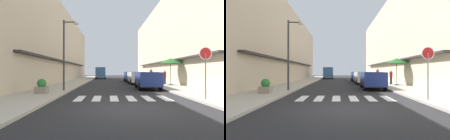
% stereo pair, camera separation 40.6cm
% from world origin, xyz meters
% --- Properties ---
extents(ground_plane, '(98.35, 98.35, 0.00)m').
position_xyz_m(ground_plane, '(0.00, 17.88, 0.00)').
color(ground_plane, '#232326').
extents(sidewalk_left, '(3.13, 62.59, 0.12)m').
position_xyz_m(sidewalk_left, '(-5.18, 17.88, 0.06)').
color(sidewalk_left, '#ADA899').
rests_on(sidewalk_left, ground_plane).
extents(sidewalk_right, '(3.13, 62.59, 0.12)m').
position_xyz_m(sidewalk_right, '(5.18, 17.88, 0.06)').
color(sidewalk_right, '#9E998E').
rests_on(sidewalk_right, ground_plane).
extents(building_row_left, '(5.50, 42.23, 10.27)m').
position_xyz_m(building_row_left, '(-9.24, 19.12, 5.13)').
color(building_row_left, '#C6B299').
rests_on(building_row_left, ground_plane).
extents(building_row_right, '(5.50, 42.23, 11.79)m').
position_xyz_m(building_row_right, '(9.24, 19.12, 5.89)').
color(building_row_right, beige).
rests_on(building_row_right, ground_plane).
extents(crosswalk, '(5.20, 2.20, 0.01)m').
position_xyz_m(crosswalk, '(-0.00, 3.05, 0.01)').
color(crosswalk, silver).
rests_on(crosswalk, ground_plane).
extents(parked_car_near, '(1.96, 4.38, 1.47)m').
position_xyz_m(parked_car_near, '(2.57, 8.64, 0.92)').
color(parked_car_near, navy).
rests_on(parked_car_near, ground_plane).
extents(parked_car_mid, '(1.86, 4.41, 1.47)m').
position_xyz_m(parked_car_mid, '(2.57, 14.92, 0.92)').
color(parked_car_mid, silver).
rests_on(parked_car_mid, ground_plane).
extents(parked_car_far, '(1.83, 4.22, 1.47)m').
position_xyz_m(parked_car_far, '(2.57, 21.04, 0.92)').
color(parked_car_far, navy).
rests_on(parked_car_far, ground_plane).
extents(delivery_van, '(2.16, 5.47, 2.37)m').
position_xyz_m(delivery_van, '(-2.42, 31.92, 1.41)').
color(delivery_van, '#33598C').
rests_on(delivery_van, ground_plane).
extents(round_street_sign, '(0.65, 0.07, 2.63)m').
position_xyz_m(round_street_sign, '(4.09, 1.82, 2.13)').
color(round_street_sign, slate).
rests_on(round_street_sign, sidewalk_right).
extents(street_lamp, '(1.19, 0.28, 5.23)m').
position_xyz_m(street_lamp, '(-3.91, 6.56, 3.32)').
color(street_lamp, '#38383D').
rests_on(street_lamp, sidewalk_left).
extents(cafe_umbrella, '(2.48, 2.48, 2.77)m').
position_xyz_m(cafe_umbrella, '(5.67, 11.94, 2.60)').
color(cafe_umbrella, '#262626').
rests_on(cafe_umbrella, sidewalk_right).
extents(planter_corner, '(0.70, 0.70, 0.92)m').
position_xyz_m(planter_corner, '(-5.03, 4.55, 0.53)').
color(planter_corner, gray).
rests_on(planter_corner, sidewalk_left).
extents(pedestrian_walking_near, '(0.34, 0.34, 1.79)m').
position_xyz_m(pedestrian_walking_near, '(4.40, 15.35, 1.07)').
color(pedestrian_walking_near, '#282B33').
rests_on(pedestrian_walking_near, sidewalk_right).
extents(pedestrian_walking_far, '(0.34, 0.34, 1.55)m').
position_xyz_m(pedestrian_walking_far, '(5.42, 13.16, 0.93)').
color(pedestrian_walking_far, '#282B33').
rests_on(pedestrian_walking_far, sidewalk_right).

